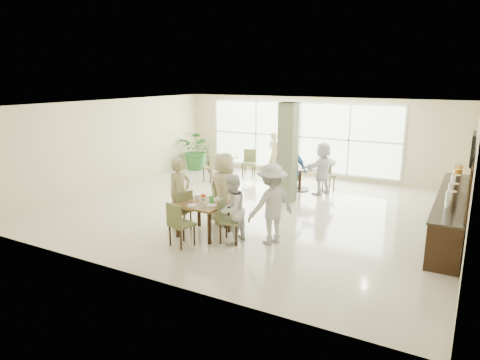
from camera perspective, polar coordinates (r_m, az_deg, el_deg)
The scene contains 23 objects.
ground at distance 11.51m, azimuth 2.03°, elevation -3.98°, with size 10.00×10.00×0.00m, color beige.
room_shell at distance 11.11m, azimuth 2.10°, elevation 4.42°, with size 10.00×10.00×10.00m.
window_bank at distance 15.39m, azimuth 7.99°, elevation 5.73°, with size 7.00×0.04×7.00m.
column at distance 12.07m, azimuth 6.37°, elevation 3.62°, with size 0.45×0.45×2.80m, color #606F4D.
main_table at distance 9.57m, azimuth -4.88°, elevation -3.55°, with size 0.99×0.99×0.75m.
round_table_left at distance 15.23m, azimuth -2.02°, elevation 2.55°, with size 1.02×1.02×0.75m.
round_table_right at distance 13.48m, azimuth 8.00°, elevation 1.06°, with size 1.12×1.12×0.75m.
chairs_main_table at distance 9.60m, azimuth -4.91°, elevation -4.66°, with size 1.96×2.02×0.95m.
chairs_table_left at distance 15.24m, azimuth -2.10°, elevation 2.25°, with size 2.10×1.91×0.95m.
chairs_table_right at distance 13.53m, azimuth 7.98°, elevation 0.66°, with size 2.05×1.84×0.95m.
tabletop_clutter at distance 9.50m, azimuth -4.61°, elevation -2.72°, with size 0.70×0.79×0.21m.
buffet_counter at distance 10.70m, azimuth 26.48°, elevation -3.72°, with size 0.64×4.70×1.95m.
wall_tv at distance 9.28m, azimuth 28.61°, elevation 3.73°, with size 0.06×1.00×0.58m.
framed_art_a at distance 10.91m, azimuth 28.63°, elevation 3.37°, with size 0.05×0.55×0.70m.
framed_art_b at distance 11.70m, azimuth 28.70°, elevation 3.95°, with size 0.05×0.55×0.70m.
potted_plant at distance 16.45m, azimuth -5.73°, elevation 3.99°, with size 1.34×1.34×1.49m, color #2D712E.
teen_left at distance 9.95m, azimuth -8.05°, elevation -1.86°, with size 0.62×0.40×1.69m, color tan.
teen_far at distance 10.22m, azimuth -2.11°, elevation -1.17°, with size 0.85×0.46×1.74m, color tan.
teen_right at distance 9.05m, azimuth -1.10°, elevation -3.93°, with size 0.73×0.57×1.50m, color white.
teen_standing at distance 9.04m, azimuth 4.22°, elevation -3.20°, with size 1.12×0.64×1.73m, color #B5B5B7.
adult_a at distance 12.56m, azimuth 6.88°, elevation 1.35°, with size 0.97×0.55×1.66m, color #418CC3.
adult_b at distance 13.10m, azimuth 10.95°, elevation 1.55°, with size 1.47×0.64×1.59m, color white.
adult_standing at distance 15.27m, azimuth 4.64°, elevation 3.45°, with size 0.58×0.38×1.59m, color tan.
Camera 1 is at (4.95, -9.79, 3.48)m, focal length 32.00 mm.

